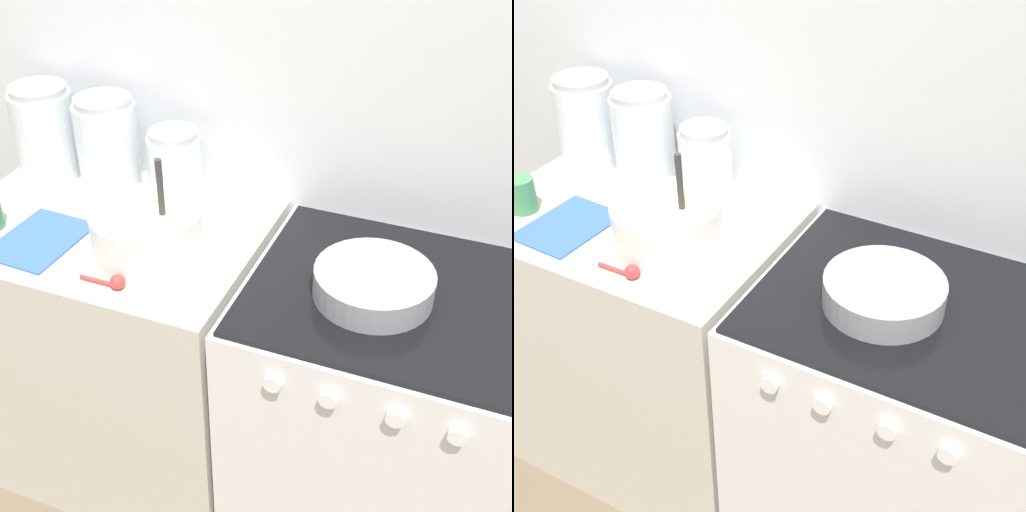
# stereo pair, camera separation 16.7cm
# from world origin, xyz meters

# --- Properties ---
(wall_back) EXTENTS (4.64, 0.05, 2.40)m
(wall_back) POSITION_xyz_m (0.00, 0.62, 1.20)
(wall_back) COLOR silver
(wall_back) RESTS_ON ground_plane
(countertop_cabinet) EXTENTS (0.82, 0.59, 0.89)m
(countertop_cabinet) POSITION_xyz_m (-0.41, 0.30, 0.45)
(countertop_cabinet) COLOR beige
(countertop_cabinet) RESTS_ON ground_plane
(stove) EXTENTS (0.71, 0.61, 0.89)m
(stove) POSITION_xyz_m (0.37, 0.29, 0.45)
(stove) COLOR silver
(stove) RESTS_ON ground_plane
(mixing_bowl) EXTENTS (0.27, 0.27, 0.27)m
(mixing_bowl) POSITION_xyz_m (-0.24, 0.23, 0.96)
(mixing_bowl) COLOR white
(mixing_bowl) RESTS_ON countertop_cabinet
(baking_pan) EXTENTS (0.27, 0.27, 0.07)m
(baking_pan) POSITION_xyz_m (0.32, 0.26, 0.93)
(baking_pan) COLOR gray
(baking_pan) RESTS_ON stove
(storage_jar_left) EXTENTS (0.18, 0.18, 0.27)m
(storage_jar_left) POSITION_xyz_m (-0.70, 0.48, 1.01)
(storage_jar_left) COLOR silver
(storage_jar_left) RESTS_ON countertop_cabinet
(storage_jar_middle) EXTENTS (0.17, 0.17, 0.27)m
(storage_jar_middle) POSITION_xyz_m (-0.50, 0.48, 1.01)
(storage_jar_middle) COLOR silver
(storage_jar_middle) RESTS_ON countertop_cabinet
(storage_jar_right) EXTENTS (0.14, 0.14, 0.21)m
(storage_jar_right) POSITION_xyz_m (-0.29, 0.48, 0.98)
(storage_jar_right) COLOR silver
(storage_jar_right) RESTS_ON countertop_cabinet
(recipe_page) EXTENTS (0.20, 0.25, 0.01)m
(recipe_page) POSITION_xyz_m (-0.53, 0.17, 0.90)
(recipe_page) COLOR #3359B2
(recipe_page) RESTS_ON countertop_cabinet
(measuring_spoon) EXTENTS (0.12, 0.04, 0.04)m
(measuring_spoon) POSITION_xyz_m (-0.25, 0.07, 0.91)
(measuring_spoon) COLOR red
(measuring_spoon) RESTS_ON countertop_cabinet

